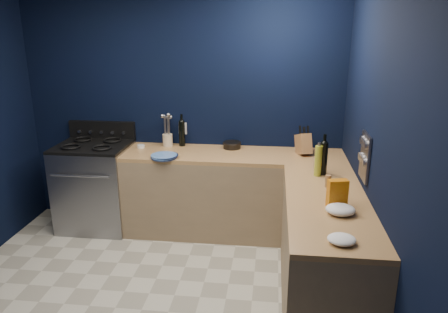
# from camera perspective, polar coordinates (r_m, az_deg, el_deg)

# --- Properties ---
(floor) EXTENTS (3.50, 3.50, 0.02)m
(floor) POSITION_cam_1_polar(r_m,az_deg,el_deg) (3.69, -10.99, -19.66)
(floor) COLOR #B3AF9E
(floor) RESTS_ON ground
(wall_back) EXTENTS (3.50, 0.02, 2.60)m
(wall_back) POSITION_cam_1_polar(r_m,az_deg,el_deg) (4.74, -5.58, 6.43)
(wall_back) COLOR black
(wall_back) RESTS_ON ground
(wall_right) EXTENTS (0.02, 3.50, 2.60)m
(wall_right) POSITION_cam_1_polar(r_m,az_deg,el_deg) (3.03, 21.02, -0.99)
(wall_right) COLOR black
(wall_right) RESTS_ON ground
(cab_back) EXTENTS (2.30, 0.63, 0.86)m
(cab_back) POSITION_cam_1_polar(r_m,az_deg,el_deg) (4.59, 1.25, -5.20)
(cab_back) COLOR #897051
(cab_back) RESTS_ON floor
(top_back) EXTENTS (2.30, 0.63, 0.04)m
(top_back) POSITION_cam_1_polar(r_m,az_deg,el_deg) (4.44, 1.29, 0.17)
(top_back) COLOR brown
(top_back) RESTS_ON cab_back
(cab_right) EXTENTS (0.63, 1.67, 0.86)m
(cab_right) POSITION_cam_1_polar(r_m,az_deg,el_deg) (3.57, 13.21, -12.73)
(cab_right) COLOR #897051
(cab_right) RESTS_ON floor
(top_right) EXTENTS (0.63, 1.67, 0.04)m
(top_right) POSITION_cam_1_polar(r_m,az_deg,el_deg) (3.37, 13.73, -6.09)
(top_right) COLOR brown
(top_right) RESTS_ON cab_right
(gas_range) EXTENTS (0.76, 0.66, 0.92)m
(gas_range) POSITION_cam_1_polar(r_m,az_deg,el_deg) (4.94, -16.75, -3.94)
(gas_range) COLOR gray
(gas_range) RESTS_ON floor
(oven_door) EXTENTS (0.59, 0.02, 0.42)m
(oven_door) POSITION_cam_1_polar(r_m,az_deg,el_deg) (4.68, -18.23, -5.42)
(oven_door) COLOR black
(oven_door) RESTS_ON gas_range
(cooktop) EXTENTS (0.76, 0.66, 0.03)m
(cooktop) POSITION_cam_1_polar(r_m,az_deg,el_deg) (4.80, -17.24, 1.36)
(cooktop) COLOR black
(cooktop) RESTS_ON gas_range
(backguard) EXTENTS (0.76, 0.06, 0.20)m
(backguard) POSITION_cam_1_polar(r_m,az_deg,el_deg) (5.04, -16.01, 3.45)
(backguard) COLOR black
(backguard) RESTS_ON gas_range
(spice_panel) EXTENTS (0.02, 0.28, 0.38)m
(spice_panel) POSITION_cam_1_polar(r_m,az_deg,el_deg) (3.57, 18.38, -0.05)
(spice_panel) COLOR gray
(spice_panel) RESTS_ON wall_right
(wall_outlet) EXTENTS (0.09, 0.02, 0.13)m
(wall_outlet) POSITION_cam_1_polar(r_m,az_deg,el_deg) (4.77, -5.56, 3.78)
(wall_outlet) COLOR white
(wall_outlet) RESTS_ON wall_back
(plate_stack) EXTENTS (0.29, 0.29, 0.03)m
(plate_stack) POSITION_cam_1_polar(r_m,az_deg,el_deg) (4.32, -8.05, 0.02)
(plate_stack) COLOR teal
(plate_stack) RESTS_ON top_back
(ramekin) EXTENTS (0.08, 0.08, 0.03)m
(ramekin) POSITION_cam_1_polar(r_m,az_deg,el_deg) (4.72, -11.07, 1.35)
(ramekin) COLOR white
(ramekin) RESTS_ON top_back
(utensil_crock) EXTENTS (0.12, 0.12, 0.14)m
(utensil_crock) POSITION_cam_1_polar(r_m,az_deg,el_deg) (4.73, -7.57, 2.19)
(utensil_crock) COLOR beige
(utensil_crock) RESTS_ON top_back
(wine_bottle_back) EXTENTS (0.08, 0.08, 0.28)m
(wine_bottle_back) POSITION_cam_1_polar(r_m,az_deg,el_deg) (4.70, -5.66, 3.07)
(wine_bottle_back) COLOR black
(wine_bottle_back) RESTS_ON top_back
(lemon_basket) EXTENTS (0.23, 0.23, 0.07)m
(lemon_basket) POSITION_cam_1_polar(r_m,az_deg,el_deg) (4.61, 1.08, 1.54)
(lemon_basket) COLOR black
(lemon_basket) RESTS_ON top_back
(knife_block) EXTENTS (0.19, 0.27, 0.26)m
(knife_block) POSITION_cam_1_polar(r_m,az_deg,el_deg) (4.47, 10.60, 1.64)
(knife_block) COLOR brown
(knife_block) RESTS_ON top_back
(wine_bottle_right) EXTENTS (0.09, 0.09, 0.29)m
(wine_bottle_right) POSITION_cam_1_polar(r_m,az_deg,el_deg) (3.88, 13.19, -0.29)
(wine_bottle_right) COLOR black
(wine_bottle_right) RESTS_ON top_right
(oil_bottle) EXTENTS (0.08, 0.08, 0.28)m
(oil_bottle) POSITION_cam_1_polar(r_m,az_deg,el_deg) (3.84, 12.51, -0.58)
(oil_bottle) COLOR #959D27
(oil_bottle) RESTS_ON top_right
(spice_jar_near) EXTENTS (0.05, 0.05, 0.10)m
(spice_jar_near) POSITION_cam_1_polar(r_m,az_deg,el_deg) (3.62, 13.77, -3.22)
(spice_jar_near) COLOR olive
(spice_jar_near) RESTS_ON top_right
(spice_jar_far) EXTENTS (0.05, 0.05, 0.09)m
(spice_jar_far) POSITION_cam_1_polar(r_m,az_deg,el_deg) (3.46, 14.54, -4.38)
(spice_jar_far) COLOR olive
(spice_jar_far) RESTS_ON top_right
(crouton_bag) EXTENTS (0.16, 0.10, 0.21)m
(crouton_bag) POSITION_cam_1_polar(r_m,az_deg,el_deg) (3.23, 14.95, -4.83)
(crouton_bag) COLOR #BA0C07
(crouton_bag) RESTS_ON top_right
(towel_front) EXTENTS (0.23, 0.20, 0.07)m
(towel_front) POSITION_cam_1_polar(r_m,az_deg,el_deg) (3.14, 15.34, -6.87)
(towel_front) COLOR white
(towel_front) RESTS_ON top_right
(towel_end) EXTENTS (0.20, 0.18, 0.05)m
(towel_end) POSITION_cam_1_polar(r_m,az_deg,el_deg) (2.76, 15.51, -10.66)
(towel_end) COLOR white
(towel_end) RESTS_ON top_right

